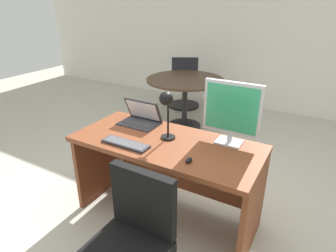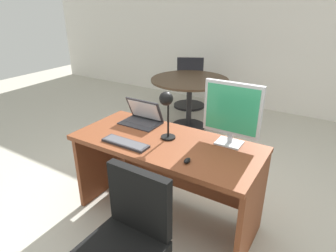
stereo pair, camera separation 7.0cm
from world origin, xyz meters
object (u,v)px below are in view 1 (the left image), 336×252
(desk, at_px, (169,162))
(monitor, at_px, (232,110))
(desk_lamp, at_px, (166,105))
(meeting_table, at_px, (185,91))
(laptop, at_px, (141,116))
(keyboard, at_px, (126,144))
(meeting_chair_near, at_px, (184,87))
(mouse, at_px, (189,160))

(desk, height_order, monitor, monitor)
(desk_lamp, relative_size, meeting_table, 0.36)
(laptop, distance_m, meeting_table, 1.71)
(keyboard, xyz_separation_m, meeting_chair_near, (-0.93, 2.88, -0.39))
(monitor, relative_size, meeting_table, 0.44)
(meeting_table, bearing_deg, monitor, -53.41)
(monitor, xyz_separation_m, desk_lamp, (-0.46, -0.19, 0.02))
(laptop, xyz_separation_m, desk_lamp, (0.38, -0.19, 0.23))
(laptop, height_order, keyboard, laptop)
(monitor, relative_size, mouse, 6.97)
(monitor, height_order, meeting_table, monitor)
(desk, distance_m, laptop, 0.51)
(monitor, relative_size, laptop, 1.39)
(keyboard, xyz_separation_m, meeting_table, (-0.53, 2.09, -0.20))
(laptop, bearing_deg, keyboard, -71.24)
(laptop, height_order, meeting_chair_near, laptop)
(laptop, distance_m, mouse, 0.82)
(mouse, bearing_deg, desk_lamp, 143.18)
(desk, height_order, desk_lamp, desk_lamp)
(meeting_table, bearing_deg, laptop, -77.07)
(monitor, bearing_deg, desk, -157.94)
(monitor, relative_size, desk_lamp, 1.23)
(laptop, height_order, desk_lamp, desk_lamp)
(desk, height_order, mouse, mouse)
(desk, xyz_separation_m, mouse, (0.31, -0.25, 0.24))
(keyboard, bearing_deg, meeting_table, 104.18)
(keyboard, xyz_separation_m, mouse, (0.55, 0.01, 0.00))
(desk, distance_m, mouse, 0.46)
(desk, xyz_separation_m, laptop, (-0.39, 0.18, 0.29))
(desk_lamp, xyz_separation_m, meeting_table, (-0.76, 1.84, -0.48))
(desk, bearing_deg, meeting_table, 112.81)
(desk_lamp, bearing_deg, mouse, -36.82)
(desk_lamp, distance_m, meeting_table, 2.04)
(mouse, bearing_deg, desk, 140.74)
(laptop, relative_size, keyboard, 0.90)
(keyboard, bearing_deg, desk, 47.24)
(monitor, xyz_separation_m, mouse, (-0.14, -0.43, -0.26))
(keyboard, bearing_deg, meeting_chair_near, 107.98)
(mouse, distance_m, meeting_table, 2.35)
(meeting_table, xyz_separation_m, meeting_chair_near, (-0.41, 0.79, -0.19))
(mouse, distance_m, meeting_chair_near, 3.25)
(monitor, relative_size, keyboard, 1.24)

